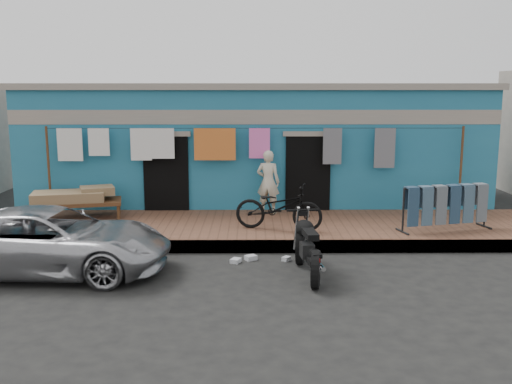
# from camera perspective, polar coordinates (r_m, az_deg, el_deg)

# --- Properties ---
(ground) EXTENTS (80.00, 80.00, 0.00)m
(ground) POSITION_cam_1_polar(r_m,az_deg,el_deg) (9.97, 0.08, -8.57)
(ground) COLOR black
(ground) RESTS_ON ground
(sidewalk) EXTENTS (28.00, 3.00, 0.25)m
(sidewalk) POSITION_cam_1_polar(r_m,az_deg,el_deg) (12.81, -0.03, -3.72)
(sidewalk) COLOR brown
(sidewalk) RESTS_ON ground
(curb) EXTENTS (28.00, 0.10, 0.25)m
(curb) POSITION_cam_1_polar(r_m,az_deg,el_deg) (11.41, 0.02, -5.47)
(curb) COLOR gray
(curb) RESTS_ON ground
(building) EXTENTS (12.20, 5.20, 3.36)m
(building) POSITION_cam_1_polar(r_m,az_deg,el_deg) (16.49, -0.13, 4.90)
(building) COLOR #22698A
(building) RESTS_ON ground
(clothesline) EXTENTS (10.06, 0.06, 2.10)m
(clothesline) POSITION_cam_1_polar(r_m,az_deg,el_deg) (13.78, -3.65, 4.35)
(clothesline) COLOR brown
(clothesline) RESTS_ON sidewalk
(car) EXTENTS (4.35, 2.14, 1.20)m
(car) POSITION_cam_1_polar(r_m,az_deg,el_deg) (10.70, -19.79, -4.53)
(car) COLOR #B5B5BA
(car) RESTS_ON ground
(seated_person) EXTENTS (0.63, 0.50, 1.54)m
(seated_person) POSITION_cam_1_polar(r_m,az_deg,el_deg) (13.71, 1.22, 1.01)
(seated_person) COLOR beige
(seated_person) RESTS_ON sidewalk
(bicycle) EXTENTS (1.97, 1.08, 1.21)m
(bicycle) POSITION_cam_1_polar(r_m,az_deg,el_deg) (12.14, 2.29, -1.00)
(bicycle) COLOR black
(bicycle) RESTS_ON sidewalk
(motorcycle) EXTENTS (0.95, 1.80, 1.08)m
(motorcycle) POSITION_cam_1_polar(r_m,az_deg,el_deg) (10.00, 5.19, -5.30)
(motorcycle) COLOR black
(motorcycle) RESTS_ON ground
(charpoy) EXTENTS (2.44, 1.82, 0.69)m
(charpoy) POSITION_cam_1_polar(r_m,az_deg,el_deg) (13.91, -17.32, -1.10)
(charpoy) COLOR brown
(charpoy) RESTS_ON sidewalk
(jeans_rack) EXTENTS (2.29, 1.43, 1.00)m
(jeans_rack) POSITION_cam_1_polar(r_m,az_deg,el_deg) (12.78, 18.40, -1.42)
(jeans_rack) COLOR black
(jeans_rack) RESTS_ON sidewalk
(litter_a) EXTENTS (0.26, 0.24, 0.09)m
(litter_a) POSITION_cam_1_polar(r_m,az_deg,el_deg) (10.95, -0.53, -6.59)
(litter_a) COLOR silver
(litter_a) RESTS_ON ground
(litter_b) EXTENTS (0.19, 0.20, 0.08)m
(litter_b) POSITION_cam_1_polar(r_m,az_deg,el_deg) (10.92, 3.05, -6.68)
(litter_b) COLOR silver
(litter_b) RESTS_ON ground
(litter_c) EXTENTS (0.22, 0.24, 0.08)m
(litter_c) POSITION_cam_1_polar(r_m,az_deg,el_deg) (10.79, -2.05, -6.87)
(litter_c) COLOR silver
(litter_c) RESTS_ON ground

